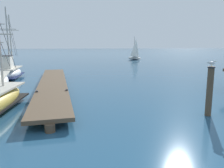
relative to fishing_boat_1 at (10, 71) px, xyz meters
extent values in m
cube|color=brown|center=(3.83, -5.54, -0.29)|extent=(1.85, 16.26, 0.16)
cylinder|color=#4C3D2D|center=(3.86, -13.67, -0.52)|extent=(0.36, 0.36, 0.29)
cylinder|color=#4C3D2D|center=(3.84, -8.25, -0.52)|extent=(0.36, 0.36, 0.29)
cylinder|color=#4C3D2D|center=(3.82, -2.83, -0.52)|extent=(0.36, 0.36, 0.29)
cylinder|color=#4C3D2D|center=(3.80, 2.59, -0.52)|extent=(0.36, 0.36, 0.29)
cube|color=#333338|center=(3.04, -8.79, -0.17)|extent=(0.12, 0.20, 0.08)
cube|color=#333338|center=(4.64, -8.79, -0.17)|extent=(0.12, 0.20, 0.08)
ellipsoid|color=silver|center=(0.00, 0.06, -0.17)|extent=(1.85, 4.62, 0.99)
cube|color=#B2AD9E|center=(0.00, 0.06, 0.29)|extent=(1.63, 4.15, 0.08)
cube|color=#19234C|center=(0.00, 0.06, -0.39)|extent=(1.86, 4.52, 0.08)
cube|color=silver|center=(-0.02, -0.62, 0.86)|extent=(0.83, 1.22, 1.07)
cube|color=#3D3D42|center=(-0.02, -0.62, 1.43)|extent=(0.90, 1.32, 0.06)
cylinder|color=#B2ADA3|center=(0.01, 0.29, 2.96)|extent=(0.11, 0.11, 5.26)
cylinder|color=#B2ADA3|center=(0.01, 0.29, 3.71)|extent=(1.53, 0.11, 0.06)
cylinder|color=#333338|center=(0.06, 1.71, 3.22)|extent=(0.12, 2.73, 3.89)
cylinder|color=#B2ADA3|center=(0.04, 1.32, 2.69)|extent=(0.11, 0.11, 4.72)
cylinder|color=#B2ADA3|center=(0.04, 1.32, 3.67)|extent=(1.53, 0.11, 0.06)
cylinder|color=#333338|center=(0.09, 2.59, 2.92)|extent=(0.11, 2.46, 3.49)
cylinder|color=#B2ADA3|center=(1.56, -9.58, 2.12)|extent=(0.11, 0.11, 3.57)
cylinder|color=#333338|center=(1.73, -8.63, 2.30)|extent=(0.36, 1.84, 2.65)
cylinder|color=#4C3D2D|center=(10.37, -13.39, 0.39)|extent=(0.26, 0.26, 2.11)
cylinder|color=#28282D|center=(10.37, -13.39, 1.41)|extent=(0.30, 0.30, 0.06)
cylinder|color=gold|center=(10.39, -13.38, 1.48)|extent=(0.01, 0.01, 0.07)
cylinder|color=gold|center=(10.34, -13.40, 1.48)|extent=(0.01, 0.01, 0.07)
ellipsoid|color=white|center=(10.37, -13.39, 1.58)|extent=(0.20, 0.30, 0.13)
ellipsoid|color=silver|center=(10.41, -13.35, 1.59)|extent=(0.11, 0.24, 0.09)
ellipsoid|color=#383838|center=(10.37, -13.25, 1.59)|extent=(0.05, 0.07, 0.04)
ellipsoid|color=silver|center=(10.31, -13.39, 1.59)|extent=(0.11, 0.24, 0.09)
ellipsoid|color=#383838|center=(10.28, -13.28, 1.59)|extent=(0.05, 0.07, 0.04)
cone|color=white|center=(10.32, -13.25, 1.58)|extent=(0.09, 0.10, 0.07)
sphere|color=white|center=(10.41, -13.50, 1.67)|extent=(0.08, 0.08, 0.08)
cone|color=gold|center=(10.42, -13.54, 1.66)|extent=(0.04, 0.05, 0.02)
ellipsoid|color=silver|center=(19.83, 22.62, -0.36)|extent=(2.47, 3.75, 0.60)
cylinder|color=#B2ADA3|center=(19.79, 22.71, 2.00)|extent=(0.08, 0.08, 4.13)
cone|color=silver|center=(19.93, 22.39, 1.80)|extent=(2.71, 2.53, 3.68)
camera|label=1|loc=(4.21, -21.22, 2.31)|focal=35.41mm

